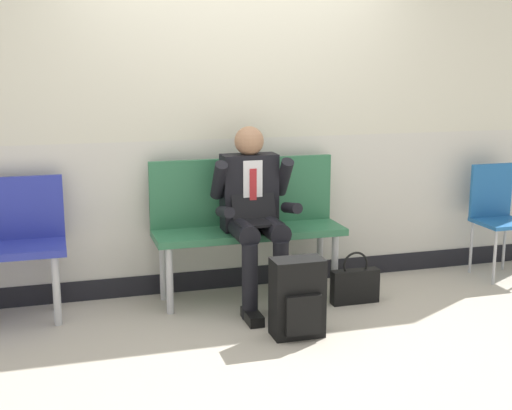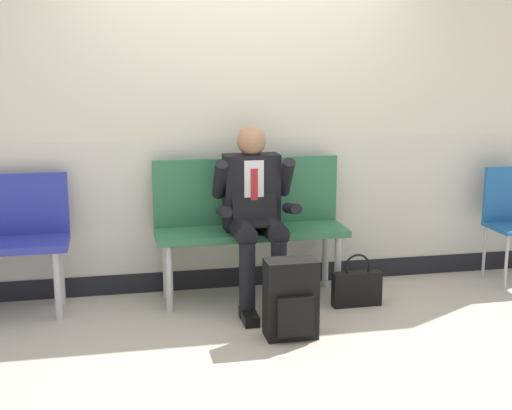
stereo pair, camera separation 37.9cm
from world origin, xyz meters
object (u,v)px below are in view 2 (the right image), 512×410
object	(u,v)px
bench_with_person	(249,216)
person_seated	(255,211)
handbag	(357,288)
folding_chair	(511,214)
backpack	(291,300)

from	to	relation	value
bench_with_person	person_seated	bearing A→B (deg)	-90.00
handbag	folding_chair	distance (m)	1.48
person_seated	backpack	distance (m)	0.79
bench_with_person	person_seated	size ratio (longest dim) A/B	1.09
backpack	handbag	bearing A→B (deg)	37.01
bench_with_person	backpack	world-z (taller)	bench_with_person
person_seated	handbag	world-z (taller)	person_seated
handbag	folding_chair	size ratio (longest dim) A/B	0.43
person_seated	backpack	bearing A→B (deg)	-81.24
folding_chair	person_seated	bearing A→B (deg)	-176.34
handbag	person_seated	bearing A→B (deg)	165.26
bench_with_person	handbag	distance (m)	0.94
backpack	folding_chair	world-z (taller)	folding_chair
person_seated	handbag	bearing A→B (deg)	-14.74
backpack	person_seated	bearing A→B (deg)	98.76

